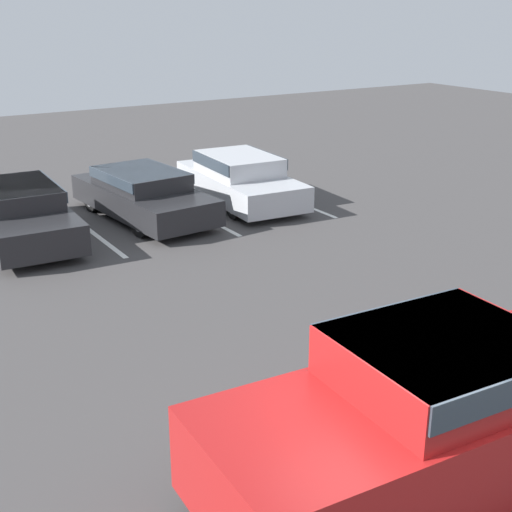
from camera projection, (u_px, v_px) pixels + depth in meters
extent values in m
plane|color=#423F3F|center=(414.00, 498.00, 7.68)|extent=(60.00, 60.00, 0.00)
cube|color=white|center=(87.00, 228.00, 16.81)|extent=(0.12, 4.94, 0.01)
cube|color=white|center=(191.00, 211.00, 18.18)|extent=(0.12, 4.94, 0.01)
cube|color=white|center=(281.00, 196.00, 19.56)|extent=(0.12, 4.94, 0.01)
cube|color=#A51919|center=(459.00, 416.00, 7.84)|extent=(6.10, 2.30, 0.96)
cube|color=#A51919|center=(444.00, 361.00, 7.45)|extent=(2.25, 1.96, 0.55)
cube|color=#2D3842|center=(445.00, 350.00, 7.41)|extent=(2.21, 2.02, 0.31)
cylinder|color=black|center=(511.00, 369.00, 9.47)|extent=(0.90, 0.32, 0.89)
cylinder|color=#ADADB2|center=(511.00, 369.00, 9.47)|extent=(0.50, 0.32, 0.49)
cylinder|color=black|center=(278.00, 446.00, 7.82)|extent=(0.90, 0.32, 0.89)
cylinder|color=#ADADB2|center=(278.00, 446.00, 7.82)|extent=(0.50, 0.32, 0.49)
cube|color=#232326|center=(21.00, 218.00, 15.85)|extent=(1.98, 4.73, 0.64)
cube|color=#232326|center=(17.00, 194.00, 15.75)|extent=(1.67, 2.49, 0.42)
cube|color=#2D3842|center=(17.00, 190.00, 15.72)|extent=(1.74, 2.44, 0.25)
cylinder|color=black|center=(72.00, 236.00, 15.15)|extent=(0.24, 0.67, 0.66)
cylinder|color=#ADADB2|center=(72.00, 236.00, 15.15)|extent=(0.24, 0.37, 0.37)
cylinder|color=black|center=(42.00, 206.00, 17.37)|extent=(0.24, 0.67, 0.66)
cylinder|color=#ADADB2|center=(42.00, 206.00, 17.37)|extent=(0.24, 0.37, 0.37)
cube|color=#232326|center=(144.00, 199.00, 17.44)|extent=(2.18, 4.64, 0.60)
cube|color=#232326|center=(141.00, 178.00, 17.34)|extent=(1.77, 2.47, 0.40)
cube|color=#2D3842|center=(141.00, 175.00, 17.31)|extent=(1.84, 2.43, 0.24)
cylinder|color=black|center=(199.00, 212.00, 16.94)|extent=(0.28, 0.66, 0.64)
cylinder|color=#ADADB2|center=(199.00, 212.00, 16.94)|extent=(0.27, 0.37, 0.35)
cylinder|color=black|center=(142.00, 223.00, 16.08)|extent=(0.28, 0.66, 0.64)
cylinder|color=#ADADB2|center=(142.00, 223.00, 16.08)|extent=(0.27, 0.37, 0.35)
cylinder|color=black|center=(146.00, 190.00, 18.91)|extent=(0.28, 0.66, 0.64)
cylinder|color=#ADADB2|center=(146.00, 190.00, 18.91)|extent=(0.27, 0.37, 0.35)
cylinder|color=black|center=(93.00, 199.00, 18.04)|extent=(0.28, 0.66, 0.64)
cylinder|color=#ADADB2|center=(93.00, 199.00, 18.04)|extent=(0.27, 0.37, 0.35)
cube|color=#B7BABF|center=(241.00, 185.00, 18.76)|extent=(2.11, 4.47, 0.63)
cube|color=#B7BABF|center=(239.00, 164.00, 18.64)|extent=(1.75, 2.37, 0.48)
cube|color=#2D3842|center=(239.00, 160.00, 18.61)|extent=(1.82, 2.33, 0.29)
cylinder|color=black|center=(291.00, 199.00, 18.12)|extent=(0.24, 0.62, 0.61)
cylinder|color=#ADADB2|center=(291.00, 199.00, 18.12)|extent=(0.24, 0.35, 0.33)
cylinder|color=black|center=(235.00, 207.00, 17.41)|extent=(0.24, 0.62, 0.61)
cylinder|color=#ADADB2|center=(235.00, 207.00, 17.41)|extent=(0.24, 0.35, 0.33)
cylinder|color=black|center=(245.00, 178.00, 20.22)|extent=(0.24, 0.62, 0.61)
cylinder|color=#ADADB2|center=(245.00, 178.00, 20.22)|extent=(0.24, 0.35, 0.33)
cylinder|color=black|center=(194.00, 185.00, 19.52)|extent=(0.24, 0.62, 0.61)
cylinder|color=#ADADB2|center=(194.00, 185.00, 19.52)|extent=(0.24, 0.35, 0.33)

